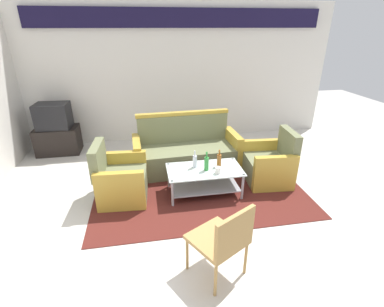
{
  "coord_description": "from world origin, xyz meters",
  "views": [
    {
      "loc": [
        -0.84,
        -3.0,
        2.33
      ],
      "look_at": [
        -0.2,
        0.62,
        0.65
      ],
      "focal_mm": 26.21,
      "sensor_mm": 36.0,
      "label": 1
    }
  ],
  "objects_px": {
    "wicker_chair": "(224,238)",
    "coffee_table": "(204,177)",
    "armchair_right": "(270,165)",
    "bottle_brown": "(219,160)",
    "tv_stand": "(58,140)",
    "television": "(53,116)",
    "cup": "(218,170)",
    "bottle_green": "(207,163)",
    "armchair_left": "(121,180)",
    "couch": "(186,152)",
    "bottle_clear": "(195,161)"
  },
  "relations": [
    {
      "from": "wicker_chair",
      "to": "coffee_table",
      "type": "bearing_deg",
      "value": 54.86
    },
    {
      "from": "armchair_right",
      "to": "coffee_table",
      "type": "distance_m",
      "value": 1.13
    },
    {
      "from": "bottle_brown",
      "to": "wicker_chair",
      "type": "relative_size",
      "value": 0.31
    },
    {
      "from": "tv_stand",
      "to": "television",
      "type": "xyz_separation_m",
      "value": [
        0.0,
        0.0,
        0.5
      ]
    },
    {
      "from": "armchair_right",
      "to": "cup",
      "type": "height_order",
      "value": "armchair_right"
    },
    {
      "from": "tv_stand",
      "to": "television",
      "type": "bearing_deg",
      "value": 86.98
    },
    {
      "from": "coffee_table",
      "to": "bottle_green",
      "type": "relative_size",
      "value": 3.8
    },
    {
      "from": "armchair_right",
      "to": "bottle_brown",
      "type": "xyz_separation_m",
      "value": [
        -0.88,
        -0.13,
        0.22
      ]
    },
    {
      "from": "armchair_left",
      "to": "television",
      "type": "xyz_separation_m",
      "value": [
        -1.31,
        1.89,
        0.47
      ]
    },
    {
      "from": "bottle_brown",
      "to": "cup",
      "type": "bearing_deg",
      "value": -108.89
    },
    {
      "from": "armchair_left",
      "to": "bottle_green",
      "type": "height_order",
      "value": "armchair_left"
    },
    {
      "from": "cup",
      "to": "wicker_chair",
      "type": "relative_size",
      "value": 0.12
    },
    {
      "from": "coffee_table",
      "to": "cup",
      "type": "bearing_deg",
      "value": -45.09
    },
    {
      "from": "couch",
      "to": "wicker_chair",
      "type": "bearing_deg",
      "value": 86.9
    },
    {
      "from": "tv_stand",
      "to": "bottle_clear",
      "type": "bearing_deg",
      "value": -38.32
    },
    {
      "from": "tv_stand",
      "to": "wicker_chair",
      "type": "bearing_deg",
      "value": -56.19
    },
    {
      "from": "couch",
      "to": "bottle_green",
      "type": "distance_m",
      "value": 0.92
    },
    {
      "from": "bottle_clear",
      "to": "bottle_green",
      "type": "xyz_separation_m",
      "value": [
        0.15,
        -0.12,
        0.01
      ]
    },
    {
      "from": "couch",
      "to": "cup",
      "type": "height_order",
      "value": "couch"
    },
    {
      "from": "wicker_chair",
      "to": "armchair_right",
      "type": "bearing_deg",
      "value": 24.57
    },
    {
      "from": "television",
      "to": "armchair_left",
      "type": "bearing_deg",
      "value": 127.7
    },
    {
      "from": "bottle_clear",
      "to": "tv_stand",
      "type": "bearing_deg",
      "value": 141.68
    },
    {
      "from": "armchair_left",
      "to": "cup",
      "type": "distance_m",
      "value": 1.42
    },
    {
      "from": "wicker_chair",
      "to": "bottle_clear",
      "type": "bearing_deg",
      "value": 59.66
    },
    {
      "from": "bottle_green",
      "to": "television",
      "type": "distance_m",
      "value": 3.27
    },
    {
      "from": "cup",
      "to": "television",
      "type": "relative_size",
      "value": 0.16
    },
    {
      "from": "cup",
      "to": "television",
      "type": "height_order",
      "value": "television"
    },
    {
      "from": "tv_stand",
      "to": "wicker_chair",
      "type": "xyz_separation_m",
      "value": [
        2.38,
        -3.55,
        0.23
      ]
    },
    {
      "from": "coffee_table",
      "to": "bottle_clear",
      "type": "distance_m",
      "value": 0.29
    },
    {
      "from": "couch",
      "to": "wicker_chair",
      "type": "xyz_separation_m",
      "value": [
        -0.02,
        -2.42,
        0.18
      ]
    },
    {
      "from": "cup",
      "to": "television",
      "type": "bearing_deg",
      "value": 141.38
    },
    {
      "from": "armchair_left",
      "to": "television",
      "type": "bearing_deg",
      "value": -141.6
    },
    {
      "from": "armchair_right",
      "to": "bottle_brown",
      "type": "relative_size",
      "value": 3.23
    },
    {
      "from": "bottle_brown",
      "to": "armchair_left",
      "type": "bearing_deg",
      "value": 178.56
    },
    {
      "from": "coffee_table",
      "to": "cup",
      "type": "distance_m",
      "value": 0.29
    },
    {
      "from": "tv_stand",
      "to": "television",
      "type": "height_order",
      "value": "television"
    },
    {
      "from": "cup",
      "to": "wicker_chair",
      "type": "height_order",
      "value": "wicker_chair"
    },
    {
      "from": "armchair_right",
      "to": "couch",
      "type": "bearing_deg",
      "value": 66.62
    },
    {
      "from": "couch",
      "to": "bottle_brown",
      "type": "bearing_deg",
      "value": 112.6
    },
    {
      "from": "bottle_green",
      "to": "bottle_clear",
      "type": "bearing_deg",
      "value": 141.86
    },
    {
      "from": "television",
      "to": "couch",
      "type": "bearing_deg",
      "value": 157.61
    },
    {
      "from": "armchair_right",
      "to": "bottle_green",
      "type": "height_order",
      "value": "armchair_right"
    },
    {
      "from": "couch",
      "to": "bottle_clear",
      "type": "xyz_separation_m",
      "value": [
        0.01,
        -0.77,
        0.19
      ]
    },
    {
      "from": "armchair_right",
      "to": "television",
      "type": "relative_size",
      "value": 1.37
    },
    {
      "from": "bottle_green",
      "to": "wicker_chair",
      "type": "distance_m",
      "value": 1.54
    },
    {
      "from": "cup",
      "to": "bottle_clear",
      "type": "bearing_deg",
      "value": 139.26
    },
    {
      "from": "couch",
      "to": "tv_stand",
      "type": "distance_m",
      "value": 2.65
    },
    {
      "from": "coffee_table",
      "to": "television",
      "type": "height_order",
      "value": "television"
    },
    {
      "from": "couch",
      "to": "tv_stand",
      "type": "height_order",
      "value": "couch"
    },
    {
      "from": "bottle_green",
      "to": "wicker_chair",
      "type": "xyz_separation_m",
      "value": [
        -0.18,
        -1.53,
        -0.03
      ]
    }
  ]
}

